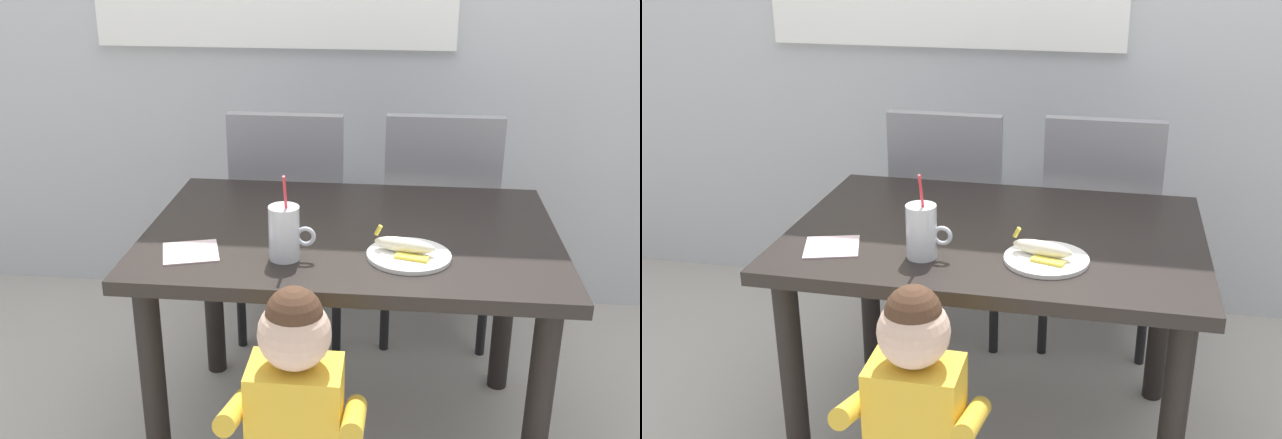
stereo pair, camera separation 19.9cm
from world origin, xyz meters
The scene contains 9 objects.
ground_plane centered at (0.00, 0.00, 0.00)m, with size 24.00×24.00×0.00m, color #B7B2A8.
dining_table centered at (0.00, 0.00, 0.63)m, with size 1.21×0.84×0.74m.
dining_chair_left centered at (-0.28, 0.63, 0.54)m, with size 0.44×0.44×0.96m.
dining_chair_right centered at (0.29, 0.66, 0.54)m, with size 0.44×0.44×0.96m.
toddler_standing centered at (-0.09, -0.60, 0.53)m, with size 0.33×0.24×0.84m.
milk_cup centered at (-0.16, -0.23, 0.81)m, with size 0.13×0.09×0.25m.
snack_plate centered at (0.17, -0.19, 0.75)m, with size 0.23×0.23×0.01m, color white.
peeled_banana centered at (0.16, -0.18, 0.77)m, with size 0.18×0.13×0.07m.
paper_napkin centered at (-0.43, -0.22, 0.74)m, with size 0.15×0.15×0.00m, color silver.
Camera 1 is at (0.12, -2.04, 1.57)m, focal length 41.60 mm.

